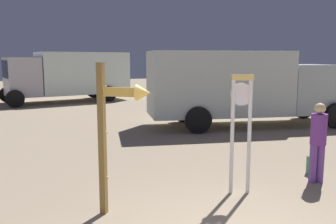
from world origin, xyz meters
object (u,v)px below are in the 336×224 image
(arrow_sign, at_px, (117,120))
(box_truck_far, at_px, (70,74))
(person_near_clock, at_px, (318,139))
(backpack, at_px, (314,165))
(box_truck_near, at_px, (237,85))
(standing_clock, at_px, (241,122))

(arrow_sign, distance_m, box_truck_far, 16.28)
(person_near_clock, bearing_deg, backpack, 54.09)
(person_near_clock, bearing_deg, box_truck_far, 103.71)
(arrow_sign, distance_m, box_truck_near, 8.49)
(person_near_clock, height_order, box_truck_near, box_truck_near)
(person_near_clock, bearing_deg, arrow_sign, -175.75)
(arrow_sign, bearing_deg, box_truck_far, 89.41)
(box_truck_near, relative_size, box_truck_far, 0.99)
(standing_clock, relative_size, backpack, 5.73)
(backpack, bearing_deg, arrow_sign, -170.01)
(backpack, xyz_separation_m, box_truck_near, (1.18, 5.61, 1.33))
(standing_clock, bearing_deg, person_near_clock, 0.93)
(standing_clock, distance_m, arrow_sign, 2.33)
(standing_clock, distance_m, box_truck_near, 6.94)
(person_near_clock, relative_size, box_truck_near, 0.22)
(arrow_sign, distance_m, backpack, 4.68)
(arrow_sign, xyz_separation_m, person_near_clock, (4.07, 0.30, -0.64))
(person_near_clock, relative_size, box_truck_far, 0.22)
(person_near_clock, bearing_deg, standing_clock, -179.07)
(box_truck_far, bearing_deg, person_near_clock, -76.29)
(person_near_clock, height_order, box_truck_far, box_truck_far)
(backpack, height_order, box_truck_near, box_truck_near)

